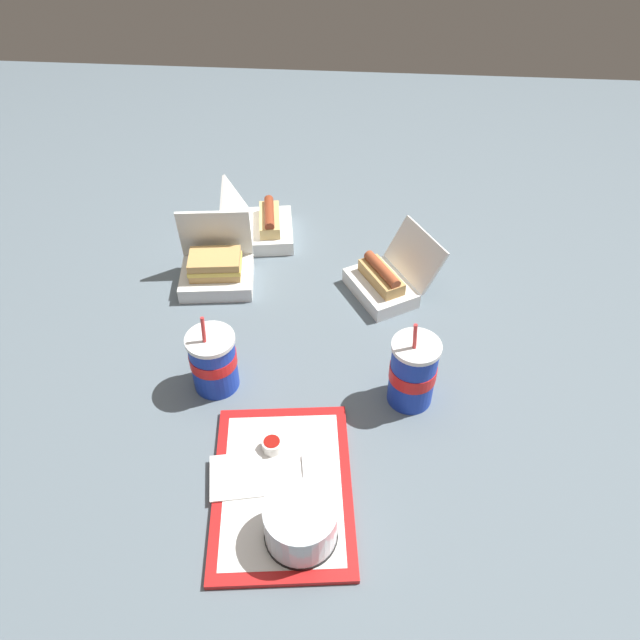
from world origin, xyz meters
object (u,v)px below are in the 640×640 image
cake_container (301,524)px  plastic_fork (307,480)px  soda_cup_center (213,361)px  ketchup_cup (272,445)px  soda_cup_front (413,372)px  clamshell_hotdog_center (266,225)px  clamshell_sandwich_corner (216,269)px  food_tray (283,488)px  clamshell_hotdog_left (385,281)px

cake_container → plastic_fork: (-0.11, -0.00, -0.04)m
soda_cup_center → cake_container: bearing=32.5°
ketchup_cup → soda_cup_front: size_ratio=0.18×
cake_container → clamshell_hotdog_center: clamshell_hotdog_center is taller
plastic_fork → clamshell_sandwich_corner: 0.64m
clamshell_sandwich_corner → clamshell_hotdog_center: bearing=155.3°
clamshell_hotdog_center → soda_cup_front: (0.56, 0.39, 0.04)m
ketchup_cup → clamshell_hotdog_center: bearing=-171.0°
clamshell_sandwich_corner → soda_cup_front: size_ratio=0.89×
ketchup_cup → clamshell_hotdog_center: size_ratio=0.19×
food_tray → clamshell_hotdog_center: (-0.80, -0.14, 0.03)m
soda_cup_front → cake_container: bearing=-30.4°
soda_cup_front → soda_cup_center: size_ratio=1.10×
food_tray → clamshell_sandwich_corner: size_ratio=1.99×
clamshell_hotdog_left → ketchup_cup: bearing=-23.4°
cake_container → soda_cup_center: (-0.35, -0.22, 0.02)m
ketchup_cup → soda_cup_front: (-0.16, 0.27, 0.06)m
clamshell_sandwich_corner → soda_cup_front: soda_cup_front is taller
plastic_fork → clamshell_hotdog_center: bearing=-176.3°
soda_cup_front → food_tray: bearing=-45.0°
ketchup_cup → clamshell_sandwich_corner: size_ratio=0.20×
food_tray → soda_cup_center: bearing=-145.0°
clamshell_sandwich_corner → cake_container: bearing=22.6°
clamshell_hotdog_center → plastic_fork: bearing=13.5°
clamshell_hotdog_center → soda_cup_front: 0.68m
ketchup_cup → clamshell_hotdog_center: 0.73m
food_tray → clamshell_sandwich_corner: clamshell_sandwich_corner is taller
clamshell_hotdog_left → cake_container: bearing=-11.9°
cake_container → clamshell_hotdog_center: (-0.90, -0.19, -0.01)m
clamshell_hotdog_left → clamshell_hotdog_center: size_ratio=1.20×
ketchup_cup → clamshell_hotdog_left: (-0.50, 0.22, 0.01)m
plastic_fork → clamshell_hotdog_left: (-0.57, 0.14, 0.02)m
soda_cup_center → clamshell_sandwich_corner: bearing=-169.1°
cake_container → plastic_fork: size_ratio=1.19×
food_tray → ketchup_cup: 0.09m
food_tray → clamshell_hotdog_left: size_ratio=1.56×
clamshell_sandwich_corner → ketchup_cup: bearing=22.5°
clamshell_hotdog_left → soda_cup_front: soda_cup_front is taller
clamshell_hotdog_center → clamshell_sandwich_corner: bearing=-24.7°
ketchup_cup → clamshell_hotdog_left: bearing=156.6°
clamshell_sandwich_corner → soda_cup_center: bearing=10.9°
ketchup_cup → clamshell_hotdog_left: clamshell_hotdog_left is taller
soda_cup_front → soda_cup_center: bearing=-91.0°
cake_container → ketchup_cup: bearing=-157.0°
soda_cup_center → clamshell_hotdog_center: bearing=176.8°
cake_container → soda_cup_center: bearing=-147.5°
plastic_fork → soda_cup_front: soda_cup_front is taller
clamshell_hotdog_left → clamshell_hotdog_center: bearing=-123.2°
clamshell_hotdog_center → ketchup_cup: bearing=9.0°
clamshell_sandwich_corner → clamshell_hotdog_center: size_ratio=0.94×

